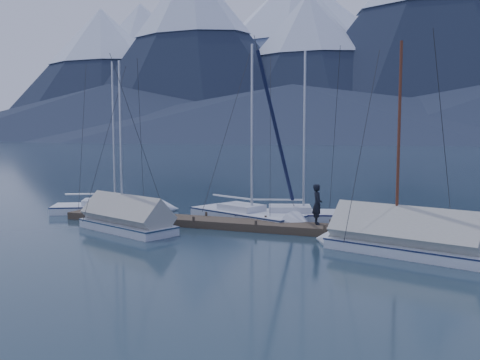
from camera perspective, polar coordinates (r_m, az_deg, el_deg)
name	(u,v)px	position (r m, az deg, el deg)	size (l,w,h in m)	color
ground	(223,236)	(21.38, -1.89, -6.34)	(1000.00, 1000.00, 0.00)	#152430
mountain_range	(427,57)	(393.60, 20.27, 12.83)	(877.00, 584.00, 150.50)	#475675
dock	(240,226)	(23.18, 0.00, -5.15)	(18.00, 1.50, 0.54)	#382D23
mooring_posts	(230,220)	(23.32, -1.15, -4.49)	(15.12, 1.52, 0.35)	#382D23
sailboat_open_left	(124,209)	(28.70, -12.89, -3.18)	(6.90, 4.79, 8.96)	white
sailboat_open_mid	(259,219)	(24.75, 2.18, -4.36)	(7.33, 4.69, 9.42)	silver
sailboat_open_right	(313,217)	(25.44, 8.22, -4.16)	(7.13, 3.89, 9.09)	silver
sailboat_covered_near	(392,241)	(19.34, 16.73, -6.54)	(6.71, 3.77, 8.35)	silver
sailboat_covered_far	(121,221)	(23.35, -13.23, -4.49)	(6.07, 3.75, 8.19)	silver
person	(317,204)	(22.39, 8.67, -2.70)	(0.64, 0.42, 1.77)	black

